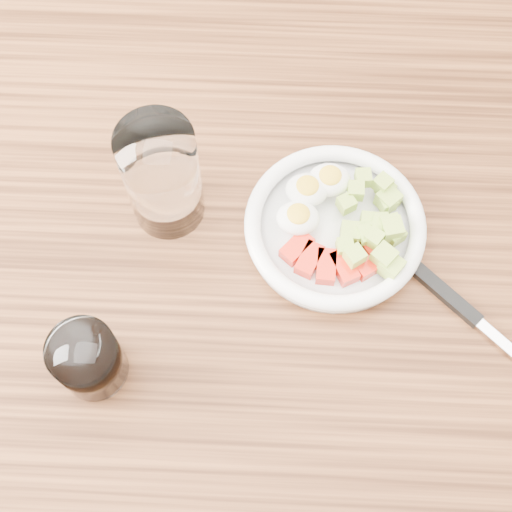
{
  "coord_description": "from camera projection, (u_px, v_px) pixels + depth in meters",
  "views": [
    {
      "loc": [
        0.0,
        -0.28,
        1.48
      ],
      "look_at": [
        -0.01,
        0.01,
        0.8
      ],
      "focal_mm": 50.0,
      "sensor_mm": 36.0,
      "label": 1
    }
  ],
  "objects": [
    {
      "name": "bowl",
      "position": [
        336.0,
        225.0,
        0.77
      ],
      "size": [
        0.2,
        0.2,
        0.04
      ],
      "color": "white",
      "rests_on": "dining_table"
    },
    {
      "name": "water_glass",
      "position": [
        162.0,
        177.0,
        0.73
      ],
      "size": [
        0.08,
        0.08,
        0.14
      ],
      "primitive_type": "cylinder",
      "color": "white",
      "rests_on": "dining_table"
    },
    {
      "name": "coffee_glass",
      "position": [
        88.0,
        360.0,
        0.69
      ],
      "size": [
        0.07,
        0.07,
        0.08
      ],
      "color": "white",
      "rests_on": "dining_table"
    },
    {
      "name": "ground",
      "position": [
        261.0,
        411.0,
        1.48
      ],
      "size": [
        4.0,
        4.0,
        0.0
      ],
      "primitive_type": "plane",
      "color": "brown",
      "rests_on": "ground"
    },
    {
      "name": "fork",
      "position": [
        461.0,
        308.0,
        0.75
      ],
      "size": [
        0.18,
        0.16,
        0.01
      ],
      "color": "black",
      "rests_on": "dining_table"
    },
    {
      "name": "dining_table",
      "position": [
        264.0,
        306.0,
        0.86
      ],
      "size": [
        1.5,
        0.9,
        0.77
      ],
      "color": "brown",
      "rests_on": "ground"
    }
  ]
}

